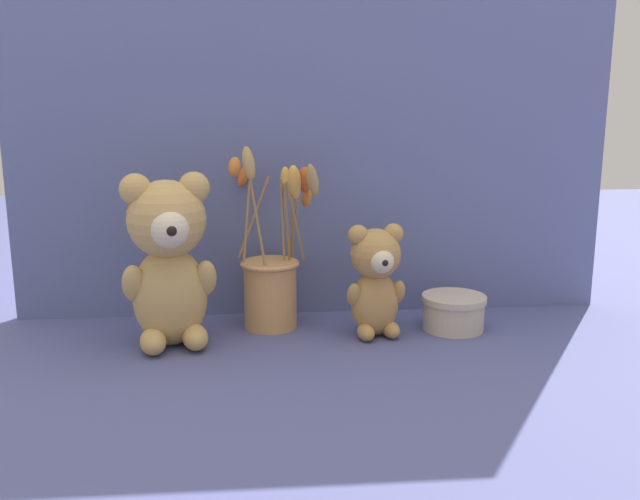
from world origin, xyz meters
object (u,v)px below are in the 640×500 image
(flower_vase, at_px, (272,277))
(decorative_tin_tall, at_px, (454,312))
(teddy_bear_large, at_px, (169,257))
(teddy_bear_medium, at_px, (376,278))

(flower_vase, relative_size, decorative_tin_tall, 2.87)
(teddy_bear_large, height_order, teddy_bear_medium, teddy_bear_large)
(teddy_bear_medium, bearing_deg, decorative_tin_tall, 8.01)
(flower_vase, height_order, decorative_tin_tall, flower_vase)
(teddy_bear_medium, relative_size, decorative_tin_tall, 1.72)
(flower_vase, xyz_separation_m, decorative_tin_tall, (0.32, -0.04, -0.06))
(teddy_bear_large, relative_size, decorative_tin_tall, 2.52)
(teddy_bear_medium, xyz_separation_m, decorative_tin_tall, (0.15, 0.02, -0.07))
(decorative_tin_tall, bearing_deg, teddy_bear_large, -175.27)
(teddy_bear_large, distance_m, decorative_tin_tall, 0.51)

